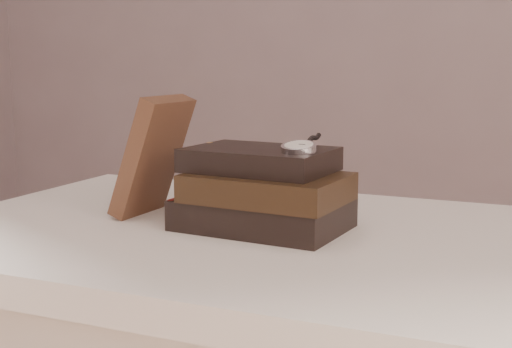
% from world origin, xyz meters
% --- Properties ---
extents(table, '(1.00, 0.60, 0.75)m').
position_xyz_m(table, '(0.00, 0.35, 0.66)').
color(table, silver).
rests_on(table, ground).
extents(book_stack, '(0.23, 0.17, 0.11)m').
position_xyz_m(book_stack, '(-0.03, 0.35, 0.80)').
color(book_stack, black).
rests_on(book_stack, table).
extents(journal, '(0.09, 0.11, 0.18)m').
position_xyz_m(journal, '(-0.22, 0.37, 0.84)').
color(journal, '#3B2116').
rests_on(journal, table).
extents(pocket_watch, '(0.05, 0.15, 0.02)m').
position_xyz_m(pocket_watch, '(0.02, 0.34, 0.87)').
color(pocket_watch, silver).
rests_on(pocket_watch, book_stack).
extents(eyeglasses, '(0.10, 0.11, 0.04)m').
position_xyz_m(eyeglasses, '(-0.11, 0.43, 0.81)').
color(eyeglasses, silver).
rests_on(eyeglasses, book_stack).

